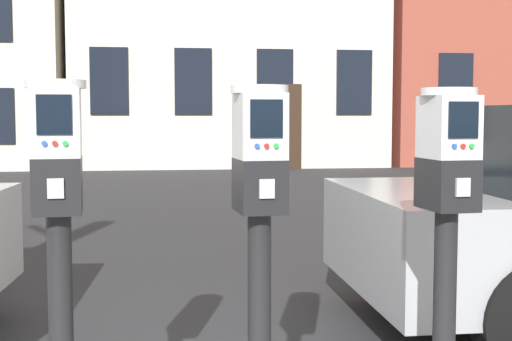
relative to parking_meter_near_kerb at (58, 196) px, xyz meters
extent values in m
cylinder|color=black|center=(0.00, 0.00, -0.50)|extent=(0.10, 0.10, 0.87)
cube|color=black|center=(0.00, 0.00, 0.04)|extent=(0.19, 0.25, 0.20)
cube|color=#A5A8AD|center=(0.01, -0.12, 0.04)|extent=(0.06, 0.02, 0.07)
cube|color=#B7BABF|center=(0.00, 0.00, 0.27)|extent=(0.19, 0.24, 0.25)
cube|color=black|center=(0.01, -0.12, 0.30)|extent=(0.12, 0.02, 0.14)
cylinder|color=blue|center=(-0.03, -0.12, 0.20)|extent=(0.02, 0.01, 0.02)
cylinder|color=red|center=(0.01, -0.12, 0.20)|extent=(0.02, 0.01, 0.02)
cylinder|color=green|center=(0.04, -0.12, 0.20)|extent=(0.02, 0.01, 0.02)
cylinder|color=#B7BABF|center=(0.00, 0.00, 0.41)|extent=(0.23, 0.23, 0.03)
cylinder|color=black|center=(0.74, 0.00, -0.50)|extent=(0.10, 0.10, 0.86)
cube|color=black|center=(0.74, 0.00, 0.03)|extent=(0.19, 0.25, 0.20)
cube|color=#A5A8AD|center=(0.75, -0.12, 0.03)|extent=(0.06, 0.02, 0.07)
cube|color=#B7BABF|center=(0.74, 0.00, 0.25)|extent=(0.19, 0.24, 0.24)
cube|color=black|center=(0.75, -0.12, 0.28)|extent=(0.12, 0.02, 0.14)
cylinder|color=blue|center=(0.71, -0.12, 0.18)|extent=(0.02, 0.01, 0.02)
cylinder|color=red|center=(0.75, -0.12, 0.18)|extent=(0.02, 0.01, 0.02)
cylinder|color=green|center=(0.78, -0.12, 0.18)|extent=(0.02, 0.01, 0.02)
cylinder|color=#B7BABF|center=(0.74, 0.00, 0.39)|extent=(0.23, 0.23, 0.03)
cylinder|color=black|center=(1.48, 0.00, -0.50)|extent=(0.10, 0.10, 0.86)
cube|color=black|center=(1.48, 0.00, 0.03)|extent=(0.19, 0.25, 0.20)
cube|color=#A5A8AD|center=(1.49, -0.12, 0.03)|extent=(0.06, 0.02, 0.07)
cube|color=#B7BABF|center=(1.48, 0.00, 0.25)|extent=(0.19, 0.24, 0.24)
cube|color=black|center=(1.49, -0.12, 0.28)|extent=(0.12, 0.02, 0.14)
cylinder|color=blue|center=(1.45, -0.12, 0.18)|extent=(0.02, 0.01, 0.02)
cylinder|color=red|center=(1.49, -0.12, 0.18)|extent=(0.02, 0.01, 0.02)
cylinder|color=green|center=(1.52, -0.12, 0.18)|extent=(0.02, 0.01, 0.02)
cylinder|color=#B7BABF|center=(1.48, 0.00, 0.38)|extent=(0.23, 0.23, 0.03)
cylinder|color=black|center=(2.27, 2.38, -0.75)|extent=(0.64, 0.22, 0.64)
cube|color=black|center=(-0.87, 14.85, 1.08)|extent=(0.90, 0.06, 1.60)
cube|color=black|center=(1.13, 14.85, 1.08)|extent=(0.90, 0.06, 1.60)
cube|color=black|center=(3.14, 14.85, 1.08)|extent=(0.90, 0.06, 1.60)
cube|color=black|center=(5.14, 14.85, 1.08)|extent=(0.90, 0.06, 1.60)
cube|color=black|center=(3.30, 14.85, -0.02)|extent=(1.00, 0.07, 2.10)
cube|color=black|center=(7.79, 14.85, 1.03)|extent=(0.90, 0.06, 1.60)
camera|label=1|loc=(0.38, -2.66, 0.30)|focal=50.34mm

